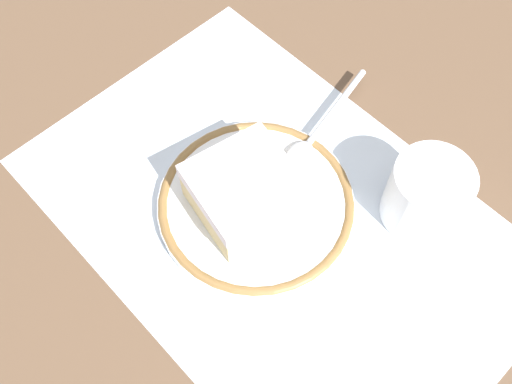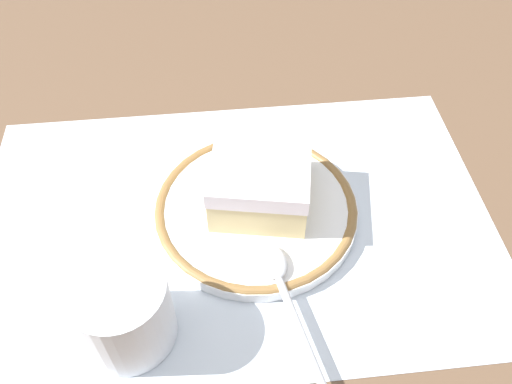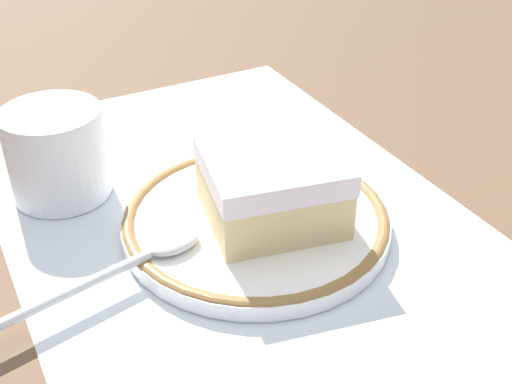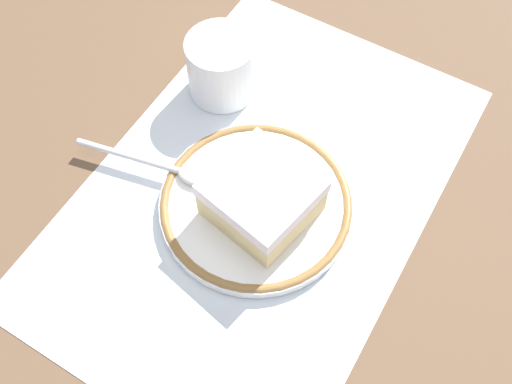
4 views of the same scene
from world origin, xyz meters
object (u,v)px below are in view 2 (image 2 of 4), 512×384
object	(u,v)px
plate	(256,209)
cup	(124,314)
cake_slice	(260,180)
spoon	(283,287)
napkin	(114,180)

from	to	relation	value
plate	cup	bearing A→B (deg)	44.45
plate	cake_slice	world-z (taller)	cake_slice
spoon	cake_slice	bearing A→B (deg)	-85.99
napkin	plate	bearing A→B (deg)	157.37
plate	cup	world-z (taller)	cup
cake_slice	cup	bearing A→B (deg)	45.54
cake_slice	napkin	distance (m)	0.16
plate	napkin	world-z (taller)	plate
plate	napkin	bearing A→B (deg)	-22.63
cake_slice	cup	size ratio (longest dim) A/B	1.43
plate	cup	xyz separation A→B (m)	(0.11, 0.11, 0.02)
cup	napkin	world-z (taller)	cup
plate	spoon	xyz separation A→B (m)	(-0.01, 0.09, 0.01)
cake_slice	spoon	bearing A→B (deg)	94.01
cup	cake_slice	bearing A→B (deg)	-134.46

